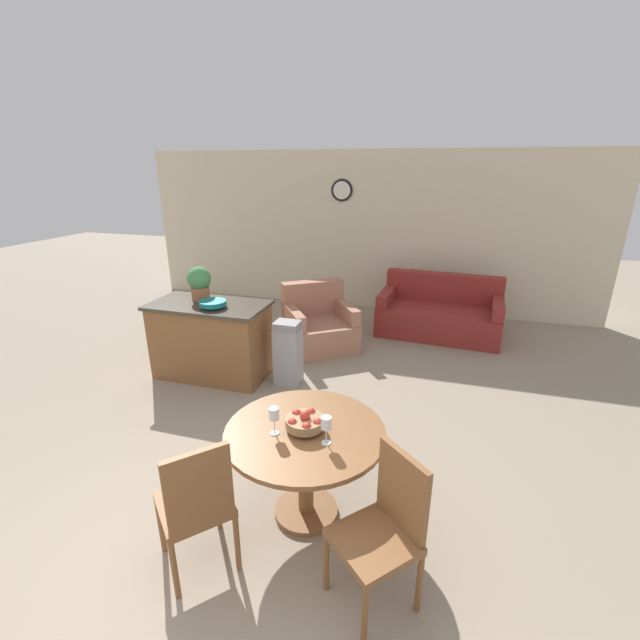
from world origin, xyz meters
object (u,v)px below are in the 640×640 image
at_px(wine_glass_left, 274,415).
at_px(potted_plant, 199,282).
at_px(couch, 439,314).
at_px(fruit_bowl, 305,421).
at_px(armchair, 319,327).
at_px(trash_bin, 288,353).
at_px(wine_glass_right, 326,424).
at_px(dining_chair_near_right, 385,525).
at_px(dining_table, 305,449).
at_px(kitchen_island, 211,340).
at_px(dining_chair_near_left, 197,502).
at_px(teal_bowl, 213,303).

xyz_separation_m(wine_glass_left, potted_plant, (-1.79, 2.05, 0.26)).
height_order(potted_plant, couch, potted_plant).
xyz_separation_m(fruit_bowl, armchair, (-0.81, 3.02, -0.49)).
bearing_deg(fruit_bowl, trash_bin, 114.12).
relative_size(wine_glass_right, potted_plant, 0.50).
relative_size(dining_chair_near_right, trash_bin, 1.26).
bearing_deg(couch, wine_glass_left, -99.29).
distance_m(dining_table, armchair, 3.13).
distance_m(dining_chair_near_right, trash_bin, 2.79).
bearing_deg(wine_glass_left, kitchen_island, 130.23).
bearing_deg(dining_table, couch, 78.81).
xyz_separation_m(wine_glass_left, trash_bin, (-0.66, 1.98, -0.49)).
xyz_separation_m(dining_table, fruit_bowl, (-0.00, -0.00, 0.23)).
relative_size(fruit_bowl, wine_glass_left, 1.35).
bearing_deg(fruit_bowl, couch, 78.81).
height_order(dining_chair_near_right, potted_plant, potted_plant).
bearing_deg(couch, trash_bin, -122.91).
distance_m(dining_table, fruit_bowl, 0.23).
xyz_separation_m(dining_chair_near_left, teal_bowl, (-1.19, 2.34, 0.44)).
height_order(dining_chair_near_right, trash_bin, dining_chair_near_right).
bearing_deg(fruit_bowl, teal_bowl, 134.45).
relative_size(dining_chair_near_right, wine_glass_left, 4.87).
xyz_separation_m(wine_glass_right, kitchen_island, (-1.98, 1.92, -0.41)).
distance_m(fruit_bowl, teal_bowl, 2.39).
height_order(wine_glass_right, armchair, wine_glass_right).
xyz_separation_m(potted_plant, couch, (2.78, 2.12, -0.84)).
relative_size(dining_chair_near_left, teal_bowl, 3.14).
bearing_deg(wine_glass_left, couch, 76.66).
height_order(dining_table, couch, couch).
height_order(dining_table, teal_bowl, teal_bowl).
height_order(kitchen_island, armchair, kitchen_island).
bearing_deg(dining_chair_near_right, dining_table, 5.59).
bearing_deg(dining_table, wine_glass_right, -30.01).
distance_m(wine_glass_right, potted_plant, 2.99).
height_order(dining_table, potted_plant, potted_plant).
relative_size(fruit_bowl, kitchen_island, 0.19).
height_order(dining_chair_near_left, armchair, dining_chair_near_left).
xyz_separation_m(dining_chair_near_right, couch, (0.17, 4.55, -0.24)).
relative_size(dining_chair_near_left, wine_glass_right, 4.87).
bearing_deg(dining_chair_near_left, dining_table, 5.59).
distance_m(dining_chair_near_left, trash_bin, 2.55).
relative_size(dining_table, teal_bowl, 3.65).
height_order(dining_chair_near_left, kitchen_island, dining_chair_near_left).
relative_size(dining_chair_near_right, teal_bowl, 3.14).
bearing_deg(dining_chair_near_left, potted_plant, 72.76).
distance_m(dining_chair_near_left, armchair, 3.67).
bearing_deg(kitchen_island, couch, 40.94).
relative_size(dining_table, trash_bin, 1.46).
height_order(fruit_bowl, kitchen_island, kitchen_island).
distance_m(dining_chair_near_right, kitchen_island, 3.35).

